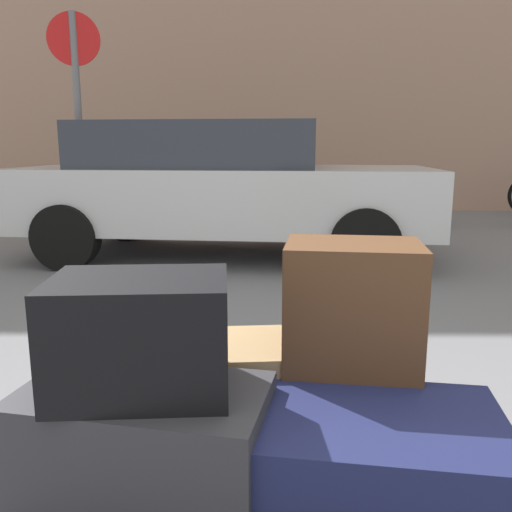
{
  "coord_description": "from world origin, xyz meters",
  "views": [
    {
      "loc": [
        0.02,
        -1.16,
        1.17
      ],
      "look_at": [
        0.0,
        1.2,
        0.69
      ],
      "focal_mm": 37.67,
      "sensor_mm": 36.0,
      "label": 1
    }
  ],
  "objects_px": {
    "suitcase_navy_front_right": "(369,462)",
    "no_parking_sign": "(78,112)",
    "duffel_bag_black_topmost_pile": "(141,335)",
    "duffel_bag_tan_rear_right": "(184,391)",
    "suitcase_brown_front_left": "(350,346)",
    "bollard_kerb_near": "(439,203)",
    "parked_car": "(220,186)",
    "duffel_bag_charcoal_center": "(145,445)"
  },
  "relations": [
    {
      "from": "duffel_bag_tan_rear_right",
      "to": "duffel_bag_black_topmost_pile",
      "type": "relative_size",
      "value": 1.65
    },
    {
      "from": "duffel_bag_charcoal_center",
      "to": "bollard_kerb_near",
      "type": "relative_size",
      "value": 0.81
    },
    {
      "from": "duffel_bag_black_topmost_pile",
      "to": "suitcase_navy_front_right",
      "type": "bearing_deg",
      "value": -7.46
    },
    {
      "from": "duffel_bag_tan_rear_right",
      "to": "no_parking_sign",
      "type": "bearing_deg",
      "value": 106.82
    },
    {
      "from": "duffel_bag_tan_rear_right",
      "to": "bollard_kerb_near",
      "type": "relative_size",
      "value": 0.92
    },
    {
      "from": "duffel_bag_charcoal_center",
      "to": "duffel_bag_black_topmost_pile",
      "type": "xyz_separation_m",
      "value": [
        0.0,
        0.0,
        0.27
      ]
    },
    {
      "from": "suitcase_navy_front_right",
      "to": "duffel_bag_black_topmost_pile",
      "type": "relative_size",
      "value": 1.53
    },
    {
      "from": "suitcase_navy_front_right",
      "to": "no_parking_sign",
      "type": "bearing_deg",
      "value": 123.65
    },
    {
      "from": "duffel_bag_tan_rear_right",
      "to": "parked_car",
      "type": "xyz_separation_m",
      "value": [
        -0.22,
        4.36,
        0.28
      ]
    },
    {
      "from": "suitcase_brown_front_left",
      "to": "no_parking_sign",
      "type": "relative_size",
      "value": 0.24
    },
    {
      "from": "suitcase_brown_front_left",
      "to": "parked_car",
      "type": "xyz_separation_m",
      "value": [
        -0.69,
        4.39,
        0.13
      ]
    },
    {
      "from": "suitcase_navy_front_right",
      "to": "suitcase_brown_front_left",
      "type": "bearing_deg",
      "value": 98.54
    },
    {
      "from": "duffel_bag_black_topmost_pile",
      "to": "duffel_bag_charcoal_center",
      "type": "bearing_deg",
      "value": 0.0
    },
    {
      "from": "suitcase_brown_front_left",
      "to": "bollard_kerb_near",
      "type": "distance_m",
      "value": 6.98
    },
    {
      "from": "parked_car",
      "to": "no_parking_sign",
      "type": "distance_m",
      "value": 1.59
    },
    {
      "from": "suitcase_brown_front_left",
      "to": "duffel_bag_tan_rear_right",
      "type": "relative_size",
      "value": 0.9
    },
    {
      "from": "suitcase_brown_front_left",
      "to": "duffel_bag_tan_rear_right",
      "type": "distance_m",
      "value": 0.49
    },
    {
      "from": "suitcase_brown_front_left",
      "to": "bollard_kerb_near",
      "type": "height_order",
      "value": "suitcase_brown_front_left"
    },
    {
      "from": "bollard_kerb_near",
      "to": "no_parking_sign",
      "type": "xyz_separation_m",
      "value": [
        -4.44,
        -2.51,
        1.15
      ]
    },
    {
      "from": "bollard_kerb_near",
      "to": "duffel_bag_charcoal_center",
      "type": "bearing_deg",
      "value": -113.17
    },
    {
      "from": "no_parking_sign",
      "to": "duffel_bag_tan_rear_right",
      "type": "bearing_deg",
      "value": -68.52
    },
    {
      "from": "duffel_bag_tan_rear_right",
      "to": "parked_car",
      "type": "relative_size",
      "value": 0.15
    },
    {
      "from": "suitcase_brown_front_left",
      "to": "bollard_kerb_near",
      "type": "xyz_separation_m",
      "value": [
        2.39,
        6.55,
        -0.28
      ]
    },
    {
      "from": "duffel_bag_charcoal_center",
      "to": "duffel_bag_black_topmost_pile",
      "type": "distance_m",
      "value": 0.27
    },
    {
      "from": "bollard_kerb_near",
      "to": "no_parking_sign",
      "type": "distance_m",
      "value": 5.23
    },
    {
      "from": "duffel_bag_charcoal_center",
      "to": "duffel_bag_tan_rear_right",
      "type": "relative_size",
      "value": 0.88
    },
    {
      "from": "duffel_bag_tan_rear_right",
      "to": "bollard_kerb_near",
      "type": "xyz_separation_m",
      "value": [
        2.86,
        6.53,
        -0.13
      ]
    },
    {
      "from": "parked_car",
      "to": "bollard_kerb_near",
      "type": "xyz_separation_m",
      "value": [
        3.08,
        2.16,
        -0.41
      ]
    },
    {
      "from": "bollard_kerb_near",
      "to": "duffel_bag_black_topmost_pile",
      "type": "bearing_deg",
      "value": -113.17
    },
    {
      "from": "bollard_kerb_near",
      "to": "suitcase_navy_front_right",
      "type": "bearing_deg",
      "value": -109.28
    },
    {
      "from": "duffel_bag_tan_rear_right",
      "to": "bollard_kerb_near",
      "type": "distance_m",
      "value": 7.13
    },
    {
      "from": "bollard_kerb_near",
      "to": "no_parking_sign",
      "type": "height_order",
      "value": "no_parking_sign"
    },
    {
      "from": "parked_car",
      "to": "suitcase_navy_front_right",
      "type": "bearing_deg",
      "value": -81.57
    },
    {
      "from": "bollard_kerb_near",
      "to": "parked_car",
      "type": "bearing_deg",
      "value": -144.94
    },
    {
      "from": "duffel_bag_black_topmost_pile",
      "to": "parked_car",
      "type": "distance_m",
      "value": 4.64
    },
    {
      "from": "suitcase_navy_front_right",
      "to": "parked_car",
      "type": "height_order",
      "value": "parked_car"
    },
    {
      "from": "no_parking_sign",
      "to": "parked_car",
      "type": "bearing_deg",
      "value": 14.49
    },
    {
      "from": "duffel_bag_charcoal_center",
      "to": "duffel_bag_tan_rear_right",
      "type": "xyz_separation_m",
      "value": [
        0.05,
        0.28,
        0.0
      ]
    },
    {
      "from": "duffel_bag_charcoal_center",
      "to": "duffel_bag_black_topmost_pile",
      "type": "height_order",
      "value": "duffel_bag_black_topmost_pile"
    },
    {
      "from": "suitcase_brown_front_left",
      "to": "bollard_kerb_near",
      "type": "bearing_deg",
      "value": 77.12
    },
    {
      "from": "suitcase_navy_front_right",
      "to": "no_parking_sign",
      "type": "distance_m",
      "value": 4.9
    },
    {
      "from": "suitcase_brown_front_left",
      "to": "duffel_bag_tan_rear_right",
      "type": "bearing_deg",
      "value": -175.66
    }
  ]
}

